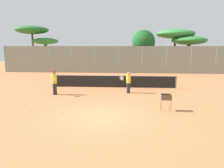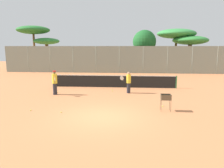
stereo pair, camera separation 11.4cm
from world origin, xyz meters
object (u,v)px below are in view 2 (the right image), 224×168
(parked_car, at_px, (133,67))
(player_red_cap, at_px, (55,82))
(tennis_net, at_px, (114,81))
(ball_cart, at_px, (166,98))
(player_white_outfit, at_px, (128,82))

(parked_car, bearing_deg, player_red_cap, -110.26)
(tennis_net, bearing_deg, ball_cart, -63.62)
(tennis_net, height_order, ball_cart, tennis_net)
(tennis_net, height_order, player_white_outfit, player_white_outfit)
(player_red_cap, height_order, parked_car, player_red_cap)
(player_red_cap, bearing_deg, parked_car, 137.51)
(tennis_net, relative_size, player_white_outfit, 6.64)
(ball_cart, distance_m, parked_car, 19.83)
(player_white_outfit, height_order, ball_cart, player_white_outfit)
(player_white_outfit, relative_size, ball_cart, 1.74)
(player_white_outfit, height_order, parked_car, player_white_outfit)
(player_white_outfit, relative_size, player_red_cap, 0.92)
(parked_car, bearing_deg, tennis_net, -98.21)
(player_white_outfit, bearing_deg, tennis_net, -69.98)
(tennis_net, xyz_separation_m, ball_cart, (3.39, -6.83, 0.14))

